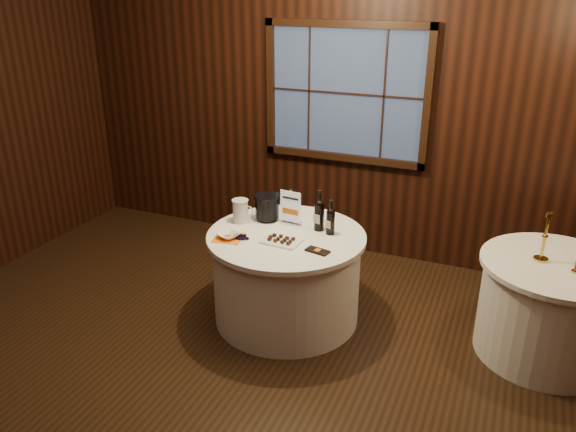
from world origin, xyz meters
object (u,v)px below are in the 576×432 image
at_px(port_bottle_left, 319,213).
at_px(glass_pitcher, 241,211).
at_px(grape_bunch, 242,237).
at_px(chocolate_plate, 281,241).
at_px(chocolate_box, 318,251).
at_px(sign_stand, 291,213).
at_px(brass_candlestick, 544,244).
at_px(cracker_bowl, 229,235).
at_px(main_table, 286,276).
at_px(port_bottle_right, 330,219).
at_px(ice_bucket, 267,207).
at_px(side_table, 549,309).

height_order(port_bottle_left, glass_pitcher, port_bottle_left).
bearing_deg(glass_pitcher, port_bottle_left, -2.30).
height_order(grape_bunch, glass_pitcher, glass_pitcher).
distance_m(chocolate_plate, chocolate_box, 0.32).
bearing_deg(sign_stand, brass_candlestick, 8.85).
relative_size(glass_pitcher, cracker_bowl, 1.20).
relative_size(grape_bunch, glass_pitcher, 0.86).
distance_m(port_bottle_left, chocolate_box, 0.43).
relative_size(port_bottle_left, cracker_bowl, 2.08).
xyz_separation_m(sign_stand, cracker_bowl, (-0.35, -0.45, -0.08)).
bearing_deg(main_table, sign_stand, 102.56).
bearing_deg(sign_stand, port_bottle_right, -3.43).
height_order(grape_bunch, cracker_bowl, cracker_bowl).
height_order(port_bottle_left, chocolate_box, port_bottle_left).
bearing_deg(cracker_bowl, main_table, 31.95).
height_order(main_table, port_bottle_right, port_bottle_right).
distance_m(port_bottle_right, cracker_bowl, 0.82).
xyz_separation_m(port_bottle_right, brass_candlestick, (1.56, 0.16, 0.01)).
bearing_deg(sign_stand, chocolate_box, -40.42).
bearing_deg(cracker_bowl, ice_bucket, 74.67).
distance_m(sign_stand, cracker_bowl, 0.57).
height_order(glass_pitcher, cracker_bowl, glass_pitcher).
distance_m(side_table, chocolate_plate, 2.07).
bearing_deg(cracker_bowl, port_bottle_left, 35.38).
height_order(ice_bucket, brass_candlestick, brass_candlestick).
height_order(chocolate_box, glass_pitcher, glass_pitcher).
bearing_deg(side_table, chocolate_box, -163.21).
relative_size(main_table, chocolate_box, 7.17).
distance_m(cracker_bowl, brass_candlestick, 2.34).
relative_size(sign_stand, cracker_bowl, 1.83).
relative_size(ice_bucket, brass_candlestick, 0.60).
relative_size(sign_stand, grape_bunch, 1.77).
relative_size(side_table, port_bottle_right, 3.72).
xyz_separation_m(ice_bucket, chocolate_box, (0.61, -0.41, -0.11)).
distance_m(ice_bucket, chocolate_box, 0.74).
xyz_separation_m(ice_bucket, cracker_bowl, (-0.13, -0.46, -0.09)).
distance_m(main_table, ice_bucket, 0.60).
distance_m(side_table, chocolate_box, 1.78).
bearing_deg(chocolate_box, cracker_bowl, -165.16).
height_order(side_table, port_bottle_right, port_bottle_right).
bearing_deg(brass_candlestick, side_table, -0.08).
bearing_deg(port_bottle_right, glass_pitcher, -159.38).
xyz_separation_m(port_bottle_right, grape_bunch, (-0.60, -0.37, -0.11)).
distance_m(sign_stand, port_bottle_right, 0.37).
relative_size(chocolate_box, brass_candlestick, 0.48).
distance_m(main_table, chocolate_box, 0.55).
xyz_separation_m(port_bottle_left, chocolate_plate, (-0.19, -0.34, -0.13)).
height_order(ice_bucket, cracker_bowl, ice_bucket).
xyz_separation_m(main_table, ice_bucket, (-0.27, 0.21, 0.50)).
bearing_deg(brass_candlestick, cracker_bowl, -166.52).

